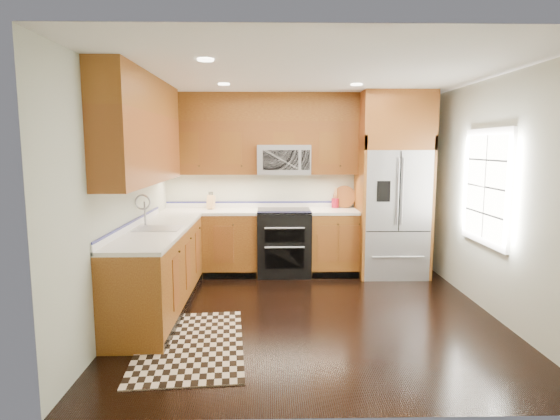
{
  "coord_description": "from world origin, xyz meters",
  "views": [
    {
      "loc": [
        -0.45,
        -4.97,
        1.85
      ],
      "look_at": [
        -0.33,
        0.6,
        1.09
      ],
      "focal_mm": 30.0,
      "sensor_mm": 36.0,
      "label": 1
    }
  ],
  "objects_px": {
    "range": "(284,242)",
    "knife_block": "(211,202)",
    "utensil_crock": "(335,201)",
    "refrigerator": "(393,185)",
    "rug": "(191,344)"
  },
  "relations": [
    {
      "from": "range",
      "to": "knife_block",
      "type": "distance_m",
      "value": 1.22
    },
    {
      "from": "knife_block",
      "to": "utensil_crock",
      "type": "bearing_deg",
      "value": 3.0
    },
    {
      "from": "refrigerator",
      "to": "utensil_crock",
      "type": "bearing_deg",
      "value": 158.67
    },
    {
      "from": "range",
      "to": "knife_block",
      "type": "xyz_separation_m",
      "value": [
        -1.06,
        0.17,
        0.57
      ]
    },
    {
      "from": "refrigerator",
      "to": "knife_block",
      "type": "height_order",
      "value": "refrigerator"
    },
    {
      "from": "range",
      "to": "refrigerator",
      "type": "bearing_deg",
      "value": -1.4
    },
    {
      "from": "rug",
      "to": "range",
      "type": "bearing_deg",
      "value": 63.74
    },
    {
      "from": "range",
      "to": "rug",
      "type": "height_order",
      "value": "range"
    },
    {
      "from": "range",
      "to": "utensil_crock",
      "type": "xyz_separation_m",
      "value": [
        0.77,
        0.27,
        0.57
      ]
    },
    {
      "from": "range",
      "to": "rug",
      "type": "relative_size",
      "value": 0.58
    },
    {
      "from": "refrigerator",
      "to": "rug",
      "type": "distance_m",
      "value": 3.7
    },
    {
      "from": "refrigerator",
      "to": "rug",
      "type": "bearing_deg",
      "value": -136.14
    },
    {
      "from": "range",
      "to": "utensil_crock",
      "type": "bearing_deg",
      "value": 18.94
    },
    {
      "from": "knife_block",
      "to": "utensil_crock",
      "type": "distance_m",
      "value": 1.84
    },
    {
      "from": "range",
      "to": "refrigerator",
      "type": "height_order",
      "value": "refrigerator"
    }
  ]
}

